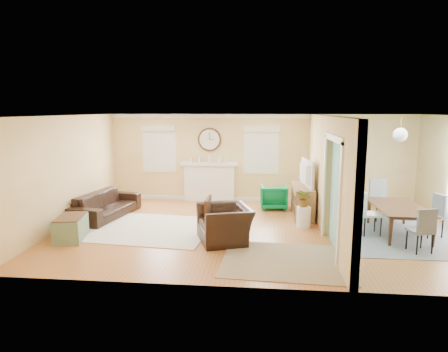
# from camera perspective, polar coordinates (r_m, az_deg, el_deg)

# --- Properties ---
(floor) EXTENTS (9.00, 9.00, 0.00)m
(floor) POSITION_cam_1_polar(r_m,az_deg,el_deg) (9.25, 4.79, -7.74)
(floor) COLOR #AD5D29
(floor) RESTS_ON ground
(wall_back) EXTENTS (9.00, 0.02, 2.60)m
(wall_back) POSITION_cam_1_polar(r_m,az_deg,el_deg) (11.92, 5.13, 2.54)
(wall_back) COLOR tan
(wall_back) RESTS_ON ground
(wall_front) EXTENTS (9.00, 0.02, 2.60)m
(wall_front) POSITION_cam_1_polar(r_m,az_deg,el_deg) (6.01, 4.47, -4.34)
(wall_front) COLOR tan
(wall_front) RESTS_ON ground
(wall_left) EXTENTS (0.02, 6.00, 2.60)m
(wall_left) POSITION_cam_1_polar(r_m,az_deg,el_deg) (10.07, -21.62, 0.63)
(wall_left) COLOR tan
(wall_left) RESTS_ON ground
(ceiling) EXTENTS (9.00, 6.00, 0.02)m
(ceiling) POSITION_cam_1_polar(r_m,az_deg,el_deg) (8.84, 5.03, 8.58)
(ceiling) COLOR white
(ceiling) RESTS_ON wall_back
(partition) EXTENTS (0.17, 6.00, 2.60)m
(partition) POSITION_cam_1_polar(r_m,az_deg,el_deg) (9.33, 14.26, 0.70)
(partition) COLOR tan
(partition) RESTS_ON ground
(fireplace) EXTENTS (1.70, 0.30, 1.17)m
(fireplace) POSITION_cam_1_polar(r_m,az_deg,el_deg) (12.02, -2.10, -0.77)
(fireplace) COLOR white
(fireplace) RESTS_ON ground
(wall_clock) EXTENTS (0.70, 0.07, 0.70)m
(wall_clock) POSITION_cam_1_polar(r_m,az_deg,el_deg) (11.95, -2.08, 5.23)
(wall_clock) COLOR #4B2B1D
(wall_clock) RESTS_ON wall_back
(window_left) EXTENTS (1.05, 0.13, 1.42)m
(window_left) POSITION_cam_1_polar(r_m,az_deg,el_deg) (12.26, -9.30, 4.32)
(window_left) COLOR white
(window_left) RESTS_ON wall_back
(window_right) EXTENTS (1.05, 0.13, 1.42)m
(window_right) POSITION_cam_1_polar(r_m,az_deg,el_deg) (11.84, 5.39, 4.23)
(window_right) COLOR white
(window_right) RESTS_ON wall_back
(pendant) EXTENTS (0.30, 0.30, 0.55)m
(pendant) POSITION_cam_1_polar(r_m,az_deg,el_deg) (9.31, 23.87, 5.40)
(pendant) COLOR gold
(pendant) RESTS_ON ceiling
(rug_cream) EXTENTS (3.00, 2.67, 0.01)m
(rug_cream) POSITION_cam_1_polar(r_m,az_deg,el_deg) (9.49, -10.53, -7.38)
(rug_cream) COLOR beige
(rug_cream) RESTS_ON floor
(rug_jute) EXTENTS (2.43, 2.03, 0.01)m
(rug_jute) POSITION_cam_1_polar(r_m,az_deg,el_deg) (7.53, 8.87, -11.87)
(rug_jute) COLOR #99825F
(rug_jute) RESTS_ON floor
(rug_grey) EXTENTS (2.51, 3.14, 0.01)m
(rug_grey) POSITION_cam_1_polar(r_m,az_deg,el_deg) (9.74, 23.70, -7.61)
(rug_grey) COLOR slate
(rug_grey) RESTS_ON floor
(sofa) EXTENTS (1.21, 2.30, 0.64)m
(sofa) POSITION_cam_1_polar(r_m,az_deg,el_deg) (10.70, -16.44, -3.95)
(sofa) COLOR black
(sofa) RESTS_ON floor
(eames_chair) EXTENTS (1.33, 1.42, 0.75)m
(eames_chair) POSITION_cam_1_polar(r_m,az_deg,el_deg) (8.39, 0.09, -6.86)
(eames_chair) COLOR black
(eames_chair) RESTS_ON floor
(green_chair) EXTENTS (0.75, 0.77, 0.67)m
(green_chair) POSITION_cam_1_polar(r_m,az_deg,el_deg) (11.19, 7.11, -2.97)
(green_chair) COLOR #086936
(green_chair) RESTS_ON floor
(trunk) EXTENTS (0.69, 0.96, 0.51)m
(trunk) POSITION_cam_1_polar(r_m,az_deg,el_deg) (9.13, -21.03, -6.94)
(trunk) COLOR gray
(trunk) RESTS_ON floor
(credenza) EXTENTS (0.49, 1.44, 0.80)m
(credenza) POSITION_cam_1_polar(r_m,az_deg,el_deg) (10.51, 11.16, -3.53)
(credenza) COLOR olive
(credenza) RESTS_ON floor
(tv) EXTENTS (0.30, 1.19, 0.68)m
(tv) POSITION_cam_1_polar(r_m,az_deg,el_deg) (10.37, 11.19, 0.45)
(tv) COLOR black
(tv) RESTS_ON credenza
(garden_stool) EXTENTS (0.33, 0.33, 0.49)m
(garden_stool) POSITION_cam_1_polar(r_m,az_deg,el_deg) (9.58, 11.30, -5.76)
(garden_stool) COLOR white
(garden_stool) RESTS_ON floor
(potted_plant) EXTENTS (0.43, 0.46, 0.42)m
(potted_plant) POSITION_cam_1_polar(r_m,az_deg,el_deg) (9.47, 11.39, -3.12)
(potted_plant) COLOR #337F33
(potted_plant) RESTS_ON garden_stool
(dining_table) EXTENTS (1.03, 1.83, 0.64)m
(dining_table) POSITION_cam_1_polar(r_m,az_deg,el_deg) (9.65, 23.82, -5.82)
(dining_table) COLOR #4B2B1D
(dining_table) RESTS_ON floor
(dining_chair_n) EXTENTS (0.52, 0.52, 1.01)m
(dining_chair_n) POSITION_cam_1_polar(r_m,az_deg,el_deg) (10.66, 21.53, -2.77)
(dining_chair_n) COLOR slate
(dining_chair_n) RESTS_ON floor
(dining_chair_s) EXTENTS (0.49, 0.49, 0.90)m
(dining_chair_s) POSITION_cam_1_polar(r_m,az_deg,el_deg) (8.60, 26.28, -6.40)
(dining_chair_s) COLOR slate
(dining_chair_s) RESTS_ON floor
(dining_chair_w) EXTENTS (0.47, 0.47, 0.98)m
(dining_chair_w) POSITION_cam_1_polar(r_m,az_deg,el_deg) (9.34, 20.23, -4.47)
(dining_chair_w) COLOR white
(dining_chair_w) RESTS_ON floor
(dining_chair_e) EXTENTS (0.50, 0.50, 0.93)m
(dining_chair_e) POSITION_cam_1_polar(r_m,az_deg,el_deg) (9.74, 27.52, -4.58)
(dining_chair_e) COLOR slate
(dining_chair_e) RESTS_ON floor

